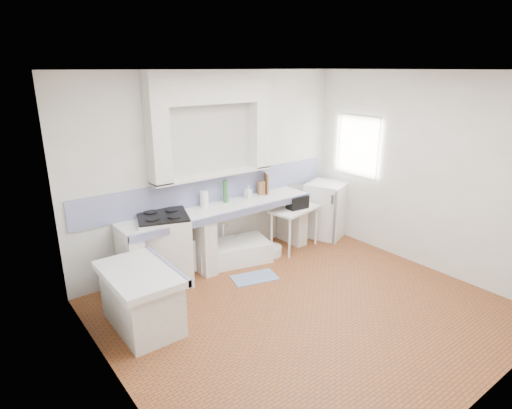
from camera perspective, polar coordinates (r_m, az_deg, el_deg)
floor at (r=5.35m, az=6.73°, el=-13.98°), size 4.50×4.50×0.00m
ceiling at (r=4.54m, az=8.08°, el=17.57°), size 4.50×4.50×0.00m
wall_back at (r=6.28m, az=-5.58°, el=4.85°), size 4.50×0.00×4.50m
wall_front at (r=3.72m, az=29.63°, el=-7.00°), size 4.50×0.00×4.50m
wall_left at (r=3.63m, az=-19.01°, el=-6.09°), size 0.00×4.50×4.50m
wall_right at (r=6.49m, az=21.69°, el=4.09°), size 0.00×4.50×4.50m
alcove_mass at (r=5.96m, az=-6.11°, el=15.56°), size 1.90×0.25×0.45m
window_frame at (r=7.26m, az=14.51°, el=7.77°), size 0.35×0.86×1.06m
lace_valance at (r=7.09m, az=14.01°, el=10.69°), size 0.01×0.84×0.24m
counter_slab at (r=6.13m, az=-4.73°, el=-0.70°), size 3.00×0.60×0.08m
counter_lip at (r=5.91m, az=-3.25°, el=-1.39°), size 3.00×0.04×0.10m
counter_pier_left at (r=5.73m, az=-16.55°, el=-7.69°), size 0.20×0.55×0.82m
counter_pier_mid at (r=6.12m, az=-7.38°, el=-5.33°), size 0.20×0.55×0.82m
counter_pier_right at (r=7.09m, az=4.91°, el=-1.93°), size 0.20×0.55×0.82m
peninsula_top at (r=4.88m, az=-15.51°, el=-9.00°), size 0.70×1.10×0.08m
peninsula_base at (r=5.04m, az=-15.17°, el=-12.55°), size 0.60×1.00×0.62m
peninsula_lip at (r=4.99m, az=-11.99°, el=-8.08°), size 0.04×1.10×0.10m
backsplash at (r=6.34m, az=-5.43°, el=2.19°), size 4.27×0.03×0.40m
stove at (r=5.88m, az=-12.23°, el=-5.97°), size 0.84×0.82×0.94m
sink at (r=6.47m, az=-3.32°, el=-6.53°), size 1.25×0.87×0.27m
side_table at (r=6.87m, az=5.21°, el=-3.20°), size 0.90×0.60×0.04m
fridge at (r=7.42m, az=9.44°, el=-0.66°), size 0.80×0.80×0.95m
bucket_red at (r=6.35m, az=-4.48°, el=-6.93°), size 0.33×0.33×0.30m
bucket_orange at (r=6.45m, az=-2.63°, el=-6.54°), size 0.39×0.39×0.28m
bucket_blue at (r=6.59m, az=-0.61°, el=-5.96°), size 0.31×0.31×0.28m
basin_white at (r=6.70m, az=1.93°, el=-6.24°), size 0.44×0.44×0.14m
water_bottle_a at (r=6.52m, az=-5.27°, el=-6.41°), size 0.08×0.08×0.27m
water_bottle_b at (r=6.68m, az=-2.45°, el=-5.48°), size 0.11×0.11×0.32m
black_bag at (r=6.71m, az=5.63°, el=0.32°), size 0.35×0.22×0.21m
green_bottle_a at (r=6.28m, az=-4.17°, el=1.75°), size 0.09×0.09×0.33m
green_bottle_b at (r=6.28m, az=-4.16°, el=1.78°), size 0.09×0.09×0.34m
knife_block at (r=6.68m, az=0.71°, el=2.25°), size 0.12×0.10×0.21m
cutting_board at (r=6.72m, az=1.38°, el=2.87°), size 0.12×0.23×0.33m
paper_towel at (r=6.11m, az=-7.02°, el=0.73°), size 0.16×0.16×0.24m
soap_bottle at (r=6.49m, az=-1.10°, el=1.74°), size 0.11×0.11×0.21m
rug at (r=6.02m, az=-0.20°, el=-9.86°), size 0.70×0.51×0.01m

